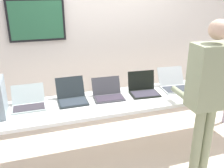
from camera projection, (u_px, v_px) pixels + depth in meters
name	position (u px, v px, depth m)	size (l,w,h in m)	color
ground	(129.00, 152.00, 3.39)	(8.00, 8.00, 0.04)	beige
back_wall	(103.00, 45.00, 3.94)	(8.00, 0.11, 2.41)	silver
workbench	(131.00, 101.00, 3.11)	(3.72, 0.70, 0.79)	silver
laptop_station_0	(29.00, 102.00, 2.85)	(0.37, 0.34, 0.22)	#A8B7B4
laptop_station_1	(72.00, 96.00, 2.99)	(0.34, 0.38, 0.25)	#202729
laptop_station_2	(108.00, 93.00, 3.09)	(0.38, 0.34, 0.22)	#3A3A3F
laptop_station_3	(143.00, 89.00, 3.21)	(0.38, 0.33, 0.27)	black
laptop_station_4	(174.00, 84.00, 3.38)	(0.40, 0.43, 0.25)	#ACB2B3
laptop_station_5	(203.00, 80.00, 3.52)	(0.36, 0.34, 0.27)	#282426
person	(210.00, 87.00, 2.62)	(0.45, 0.60, 1.79)	gray
coffee_mug	(215.00, 91.00, 3.16)	(0.07, 0.07, 0.10)	#CB4C36
paper_sheet	(206.00, 93.00, 3.22)	(0.24, 0.32, 0.00)	white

